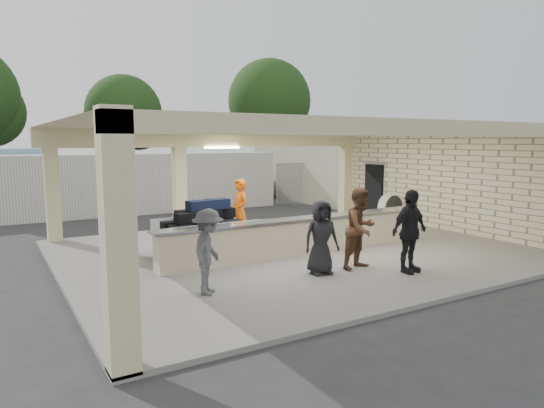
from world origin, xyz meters
TOP-DOWN VIEW (x-y plane):
  - ground at (0.00, 0.00)m, footprint 120.00×120.00m
  - pavilion at (0.21, 0.66)m, footprint 12.01×10.00m
  - baggage_counter at (0.00, -0.50)m, footprint 8.20×0.58m
  - luggage_cart at (-2.29, 0.73)m, footprint 2.52×1.58m
  - drum_fan at (5.50, 1.82)m, footprint 1.01×0.55m
  - baggage_handler at (-0.85, 1.51)m, footprint 0.41×0.71m
  - passenger_a at (0.34, -2.45)m, footprint 1.00×0.58m
  - passenger_b at (1.06, -3.30)m, footprint 1.16×0.53m
  - passenger_c at (-3.54, -2.41)m, footprint 0.98×1.10m
  - passenger_d at (-0.75, -2.37)m, footprint 0.88×0.49m
  - car_white_a at (7.16, 12.88)m, footprint 4.96×3.26m
  - car_white_b at (10.99, 14.33)m, footprint 4.56×2.40m
  - car_dark at (4.71, 14.43)m, footprint 4.73×2.72m
  - container_white at (-1.13, 10.27)m, footprint 11.91×2.69m
  - fence at (11.00, 9.00)m, footprint 12.06×0.06m
  - tree_mid at (2.32, 26.16)m, footprint 6.00×5.60m
  - tree_right at (14.32, 25.16)m, footprint 7.20×7.00m
  - adjacent_building at (9.50, 10.00)m, footprint 6.00×8.00m

SIDE VIEW (x-z plane):
  - ground at x=0.00m, z-range 0.00..0.00m
  - baggage_counter at x=0.00m, z-range 0.10..1.08m
  - car_white_a at x=7.16m, z-range 0.00..1.30m
  - car_white_b at x=10.99m, z-range 0.00..1.37m
  - drum_fan at x=5.50m, z-range 0.14..1.24m
  - car_dark at x=4.71m, z-range 0.00..1.49m
  - luggage_cart at x=-2.29m, z-range 0.16..1.62m
  - passenger_d at x=-0.75m, z-range 0.10..1.79m
  - passenger_c at x=-3.54m, z-range 0.10..1.80m
  - fence at x=11.00m, z-range 0.04..2.07m
  - baggage_handler at x=-0.85m, z-range 0.10..2.02m
  - passenger_b at x=1.06m, z-range 0.10..2.02m
  - passenger_a at x=0.34m, z-range 0.10..2.03m
  - container_white at x=-1.13m, z-range 0.00..2.57m
  - pavilion at x=0.21m, z-range -0.43..3.12m
  - adjacent_building at x=9.50m, z-range 0.00..3.20m
  - tree_mid at x=2.32m, z-range 0.96..8.96m
  - tree_right at x=14.32m, z-range 1.21..11.21m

